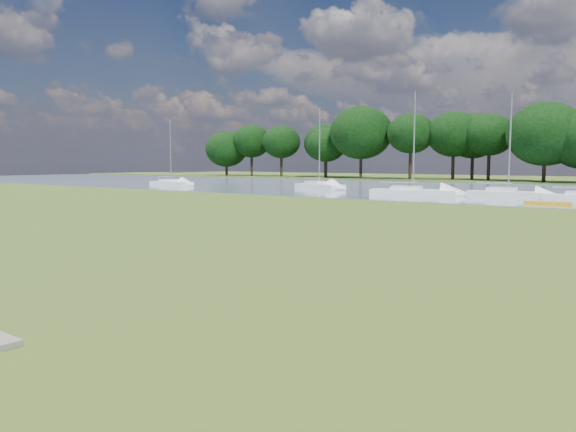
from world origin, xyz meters
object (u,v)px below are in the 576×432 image
Objects in this scene: sailboat_3 at (319,184)px; kayak at (548,204)px; sailboat_0 at (507,192)px; sailboat_4 at (412,190)px; sailboat_5 at (171,182)px.

kayak is at bearing -1.84° from sailboat_3.
sailboat_3 is (-21.21, 3.69, -0.03)m from sailboat_0.
sailboat_4 reaches higher than sailboat_3.
kayak is 0.36× the size of sailboat_5.
sailboat_4 is at bearing 150.78° from kayak.
sailboat_4 reaches higher than kayak.
sailboat_4 is (-7.88, -1.15, -0.04)m from sailboat_0.
sailboat_5 is (-45.94, 6.52, 0.29)m from kayak.
sailboat_5 is (-20.16, -3.71, -0.05)m from sailboat_3.
kayak is 0.33× the size of sailboat_3.
sailboat_0 is 0.96× the size of sailboat_3.
kayak is 0.35× the size of sailboat_0.
sailboat_0 is at bearing -7.28° from sailboat_4.
sailboat_0 is at bearing 0.90° from sailboat_5.
sailboat_3 is 14.18m from sailboat_4.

